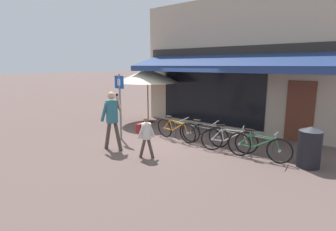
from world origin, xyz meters
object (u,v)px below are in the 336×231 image
object	(u,v)px
cafe_parasol	(148,75)
pedestrian_child	(145,133)
bicycle_orange	(175,130)
litter_bin	(309,147)
pedestrian_adult	(112,114)
bicycle_green	(258,146)
parking_sign	(120,100)
bicycle_silver	(229,140)
bicycle_black	(204,134)

from	to	relation	value
cafe_parasol	pedestrian_child	bearing A→B (deg)	-47.47
bicycle_orange	pedestrian_child	world-z (taller)	pedestrian_child
litter_bin	cafe_parasol	xyz separation A→B (m)	(-7.00, 1.35, 1.62)
bicycle_orange	pedestrian_adult	size ratio (longest dim) A/B	0.99
bicycle_orange	pedestrian_child	bearing A→B (deg)	-72.62
bicycle_green	cafe_parasol	distance (m)	6.26
parking_sign	pedestrian_adult	bearing A→B (deg)	-53.14
bicycle_silver	cafe_parasol	xyz separation A→B (m)	(-4.83, 1.55, 1.79)
bicycle_orange	bicycle_black	size ratio (longest dim) A/B	1.06
bicycle_silver	parking_sign	bearing A→B (deg)	178.47
parking_sign	cafe_parasol	distance (m)	3.06
bicycle_black	pedestrian_child	bearing A→B (deg)	-112.61
pedestrian_adult	pedestrian_child	xyz separation A→B (m)	(1.30, 0.12, -0.40)
bicycle_orange	bicycle_green	bearing A→B (deg)	4.70
pedestrian_adult	pedestrian_child	distance (m)	1.36
cafe_parasol	parking_sign	bearing A→B (deg)	-65.60
litter_bin	parking_sign	world-z (taller)	parking_sign
litter_bin	parking_sign	xyz separation A→B (m)	(-5.77, -1.35, 0.88)
pedestrian_adult	cafe_parasol	distance (m)	4.23
parking_sign	bicycle_silver	bearing A→B (deg)	17.77
parking_sign	cafe_parasol	world-z (taller)	cafe_parasol
bicycle_silver	pedestrian_adult	xyz separation A→B (m)	(-2.91, -2.08, 0.76)
bicycle_black	litter_bin	xyz separation A→B (m)	(3.12, 0.05, 0.17)
bicycle_green	cafe_parasol	world-z (taller)	cafe_parasol
pedestrian_adult	cafe_parasol	size ratio (longest dim) A/B	0.65
pedestrian_adult	pedestrian_child	world-z (taller)	pedestrian_adult
parking_sign	pedestrian_child	bearing A→B (deg)	-22.01
litter_bin	pedestrian_child	bearing A→B (deg)	-150.31
bicycle_silver	bicycle_green	distance (m)	0.95
bicycle_green	cafe_parasol	size ratio (longest dim) A/B	0.63
bicycle_black	parking_sign	distance (m)	3.14
bicycle_black	cafe_parasol	world-z (taller)	cafe_parasol
litter_bin	parking_sign	size ratio (longest dim) A/B	0.47
pedestrian_child	litter_bin	world-z (taller)	pedestrian_child
bicycle_green	bicycle_black	bearing A→B (deg)	168.37
bicycle_black	bicycle_green	size ratio (longest dim) A/B	0.95
litter_bin	bicycle_silver	bearing A→B (deg)	-174.90
pedestrian_child	litter_bin	distance (m)	4.36
bicycle_orange	bicycle_silver	bearing A→B (deg)	6.37
pedestrian_adult	cafe_parasol	bearing A→B (deg)	122.61
bicycle_black	pedestrian_adult	xyz separation A→B (m)	(-1.96, -2.22, 0.76)
bicycle_orange	bicycle_silver	size ratio (longest dim) A/B	1.09
bicycle_silver	pedestrian_adult	world-z (taller)	pedestrian_adult
bicycle_black	cafe_parasol	size ratio (longest dim) A/B	0.60
bicycle_orange	bicycle_silver	world-z (taller)	bicycle_orange
litter_bin	pedestrian_adult	bearing A→B (deg)	-155.85
pedestrian_adult	litter_bin	xyz separation A→B (m)	(5.08, 2.28, -0.59)
bicycle_orange	parking_sign	xyz separation A→B (m)	(-1.59, -1.13, 1.04)
pedestrian_child	litter_bin	bearing A→B (deg)	21.72
parking_sign	bicycle_green	bearing A→B (deg)	13.39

